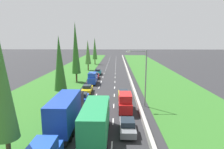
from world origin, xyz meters
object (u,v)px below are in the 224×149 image
object	(u,v)px
blue_van_left_lane_fifth	(93,78)
red_van_right_lane	(125,102)
poplar_tree_fourth	(88,52)
poplar_tree_fifth	(95,48)
grey_sedan_right_lane	(127,126)
yellow_hatchback_right_lane	(123,94)
teal_hatchback_left_lane	(98,72)
green_box_truck_centre_lane	(96,121)
poplar_tree_third	(76,48)
yellow_sedan_left_lane	(87,89)
poplar_tree_nearest	(2,83)
blue_hatchback_left_lane	(83,98)
red_hatchback_left_lane	(96,76)
poplar_tree_second	(60,64)
street_light_mast	(144,74)
blue_box_truck_left_lane	(67,111)

from	to	relation	value
blue_van_left_lane_fifth	red_van_right_lane	bearing A→B (deg)	-68.41
poplar_tree_fourth	poplar_tree_fifth	bearing A→B (deg)	88.36
grey_sedan_right_lane	yellow_hatchback_right_lane	distance (m)	12.97
teal_hatchback_left_lane	yellow_hatchback_right_lane	distance (m)	25.27
green_box_truck_centre_lane	poplar_tree_third	world-z (taller)	poplar_tree_third
yellow_sedan_left_lane	grey_sedan_right_lane	bearing A→B (deg)	-66.78
yellow_hatchback_right_lane	poplar_tree_fourth	xyz separation A→B (m)	(-11.23, 32.80, 5.47)
red_van_right_lane	poplar_tree_fifth	size ratio (longest dim) A/B	0.42
poplar_tree_fourth	poplar_tree_nearest	bearing A→B (deg)	-89.29
blue_hatchback_left_lane	poplar_tree_nearest	distance (m)	17.79
teal_hatchback_left_lane	red_van_right_lane	world-z (taller)	red_van_right_lane
grey_sedan_right_lane	poplar_tree_fifth	distance (m)	63.81
blue_van_left_lane_fifth	poplar_tree_fourth	size ratio (longest dim) A/B	0.47
blue_van_left_lane_fifth	poplar_tree_third	size ratio (longest dim) A/B	0.33
red_hatchback_left_lane	teal_hatchback_left_lane	world-z (taller)	same
teal_hatchback_left_lane	poplar_tree_fourth	world-z (taller)	poplar_tree_fourth
poplar_tree_fifth	poplar_tree_nearest	bearing A→B (deg)	-89.87
green_box_truck_centre_lane	red_van_right_lane	world-z (taller)	green_box_truck_centre_lane
yellow_sedan_left_lane	poplar_tree_fifth	world-z (taller)	poplar_tree_fifth
poplar_tree_fourth	yellow_sedan_left_lane	bearing A→B (deg)	-81.91
red_hatchback_left_lane	poplar_tree_third	size ratio (longest dim) A/B	0.26
blue_hatchback_left_lane	teal_hatchback_left_lane	world-z (taller)	same
green_box_truck_centre_lane	poplar_tree_second	world-z (taller)	poplar_tree_second
poplar_tree_nearest	street_light_mast	bearing A→B (deg)	46.69
blue_hatchback_left_lane	poplar_tree_fifth	distance (m)	52.36
red_van_right_lane	poplar_tree_fourth	size ratio (longest dim) A/B	0.47
poplar_tree_fourth	poplar_tree_fifth	world-z (taller)	poplar_tree_fifth
blue_box_truck_left_lane	red_van_right_lane	xyz separation A→B (m)	(7.20, 5.78, -0.78)
blue_van_left_lane_fifth	green_box_truck_centre_lane	bearing A→B (deg)	-81.95
red_hatchback_left_lane	grey_sedan_right_lane	bearing A→B (deg)	-77.17
teal_hatchback_left_lane	street_light_mast	xyz separation A→B (m)	(9.92, -28.39, 4.40)
red_hatchback_left_lane	street_light_mast	distance (m)	24.71
blue_hatchback_left_lane	grey_sedan_right_lane	bearing A→B (deg)	-56.58
blue_box_truck_left_lane	blue_van_left_lane_fifth	distance (m)	23.78
poplar_tree_second	poplar_tree_nearest	bearing A→B (deg)	-89.94
grey_sedan_right_lane	poplar_tree_second	world-z (taller)	poplar_tree_second
red_hatchback_left_lane	grey_sedan_right_lane	world-z (taller)	red_hatchback_left_lane
blue_box_truck_left_lane	red_van_right_lane	size ratio (longest dim) A/B	1.92
green_box_truck_centre_lane	poplar_tree_third	distance (m)	30.57
street_light_mast	teal_hatchback_left_lane	bearing A→B (deg)	109.27
blue_box_truck_left_lane	poplar_tree_nearest	distance (m)	8.80
green_box_truck_centre_lane	yellow_sedan_left_lane	bearing A→B (deg)	101.62
red_hatchback_left_lane	poplar_tree_fourth	size ratio (longest dim) A/B	0.37
poplar_tree_third	poplar_tree_fourth	bearing A→B (deg)	89.46
poplar_tree_third	street_light_mast	world-z (taller)	poplar_tree_third
blue_hatchback_left_lane	poplar_tree_nearest	bearing A→B (deg)	-102.46
red_hatchback_left_lane	poplar_tree_fourth	xyz separation A→B (m)	(-4.23, 14.73, 5.47)
blue_box_truck_left_lane	green_box_truck_centre_lane	xyz separation A→B (m)	(3.83, -2.73, 0.00)
teal_hatchback_left_lane	poplar_tree_second	world-z (taller)	poplar_tree_second
teal_hatchback_left_lane	poplar_tree_second	distance (m)	27.63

